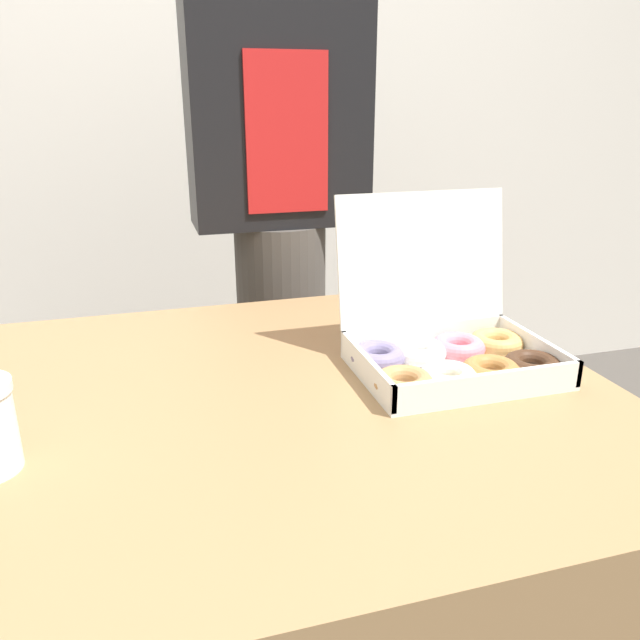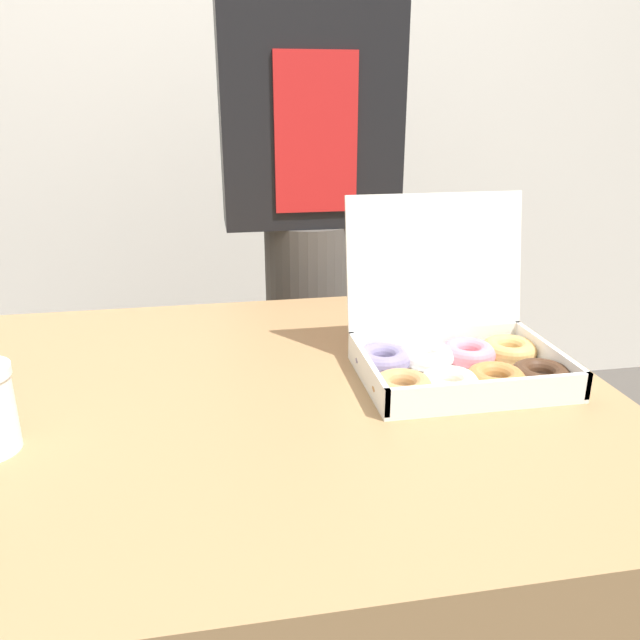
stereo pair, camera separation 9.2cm
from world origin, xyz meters
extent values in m
cube|color=silver|center=(0.00, 1.50, 1.30)|extent=(10.00, 0.05, 2.60)
cube|color=#99754C|center=(0.00, 0.00, 0.38)|extent=(1.11, 0.89, 0.76)
cube|color=white|center=(0.33, -0.01, 0.76)|extent=(0.31, 0.23, 0.01)
cube|color=white|center=(0.18, -0.01, 0.78)|extent=(0.01, 0.23, 0.04)
cube|color=white|center=(0.48, -0.01, 0.78)|extent=(0.01, 0.23, 0.04)
cube|color=white|center=(0.33, -0.12, 0.78)|extent=(0.31, 0.01, 0.04)
cube|color=white|center=(0.33, 0.10, 0.78)|extent=(0.31, 0.01, 0.04)
cube|color=white|center=(0.33, 0.12, 0.92)|extent=(0.31, 0.05, 0.23)
torus|color=#B27F4C|center=(0.22, -0.07, 0.78)|extent=(0.12, 0.12, 0.03)
torus|color=slate|center=(0.22, 0.04, 0.78)|extent=(0.12, 0.12, 0.03)
torus|color=silver|center=(0.30, -0.07, 0.78)|extent=(0.13, 0.13, 0.03)
torus|color=white|center=(0.30, 0.04, 0.78)|extent=(0.11, 0.11, 0.03)
torus|color=#A87038|center=(0.37, -0.07, 0.78)|extent=(0.13, 0.13, 0.03)
torus|color=pink|center=(0.37, 0.04, 0.78)|extent=(0.13, 0.13, 0.03)
torus|color=#422819|center=(0.44, -0.07, 0.78)|extent=(0.11, 0.11, 0.03)
torus|color=tan|center=(0.44, 0.04, 0.78)|extent=(0.12, 0.12, 0.03)
cylinder|color=#4C4742|center=(0.21, 0.72, 0.44)|extent=(0.24, 0.24, 0.88)
cube|color=black|center=(0.21, 0.72, 1.16)|extent=(0.43, 0.19, 0.56)
cube|color=red|center=(0.21, 0.61, 1.10)|extent=(0.19, 0.01, 0.36)
camera|label=1|loc=(-0.14, -0.84, 1.18)|focal=35.00mm
camera|label=2|loc=(-0.05, -0.86, 1.18)|focal=35.00mm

